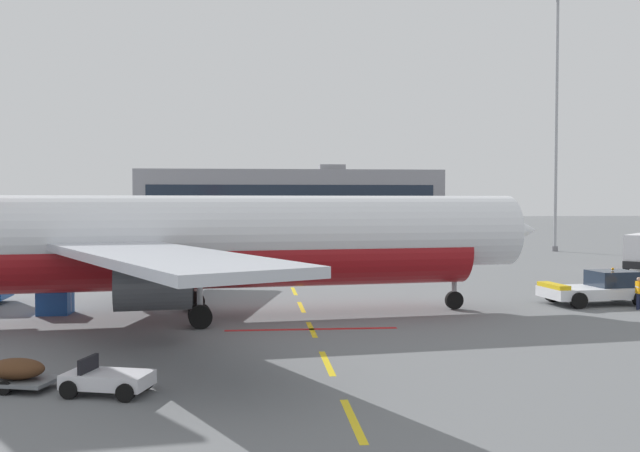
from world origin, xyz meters
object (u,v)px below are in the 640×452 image
airliner_foreground (225,240)px  uld_cargo_container (55,299)px  pushback_tug (599,288)px  ground_crew_worker (639,291)px  baggage_train (18,373)px  apron_light_mast_far (557,94)px  airliner_mid_left (60,219)px

airliner_foreground → uld_cargo_container: 9.65m
pushback_tug → ground_crew_worker: size_ratio=3.54×
baggage_train → uld_cargo_container: 15.59m
airliner_foreground → baggage_train: airliner_foreground is taller
baggage_train → ground_crew_worker: bearing=26.1°
baggage_train → apron_light_mast_far: 73.06m
pushback_tug → uld_cargo_container: 30.15m
apron_light_mast_far → uld_cargo_container: bearing=-137.4°
uld_cargo_container → apron_light_mast_far: apron_light_mast_far is taller
pushback_tug → ground_crew_worker: pushback_tug is taller
airliner_foreground → airliner_mid_left: airliner_foreground is taller
airliner_foreground → pushback_tug: bearing=7.5°
airliner_foreground → uld_cargo_container: airliner_foreground is taller
airliner_foreground → apron_light_mast_far: apron_light_mast_far is taller
airliner_mid_left → uld_cargo_container: 60.02m
airliner_mid_left → baggage_train: 75.58m
airliner_mid_left → uld_cargo_container: airliner_mid_left is taller
pushback_tug → uld_cargo_container: pushback_tug is taller
pushback_tug → airliner_mid_left: airliner_mid_left is taller
airliner_mid_left → uld_cargo_container: size_ratio=18.62×
airliner_mid_left → apron_light_mast_far: 63.96m
airliner_foreground → ground_crew_worker: size_ratio=19.64×
airliner_mid_left → apron_light_mast_far: bearing=-15.4°
pushback_tug → ground_crew_worker: (1.14, -2.22, 0.12)m
airliner_mid_left → baggage_train: bearing=-76.5°
baggage_train → apron_light_mast_far: size_ratio=0.29×
airliner_foreground → uld_cargo_container: bearing=167.4°
pushback_tug → apron_light_mast_far: apron_light_mast_far is taller
airliner_foreground → airliner_mid_left: size_ratio=1.15×
airliner_mid_left → ground_crew_worker: (46.07, -59.52, -2.40)m
ground_crew_worker → apron_light_mast_far: (13.95, 43.00, 17.08)m
airliner_foreground → airliner_mid_left: 64.60m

